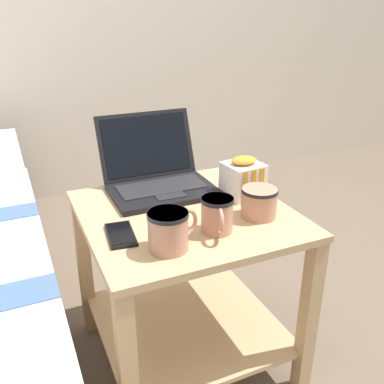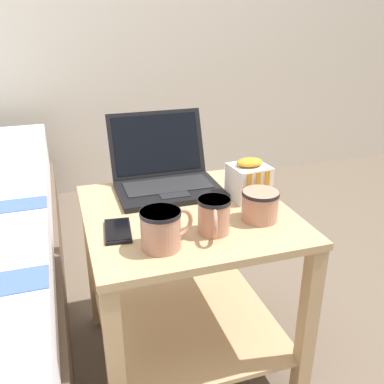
{
  "view_description": "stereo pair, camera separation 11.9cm",
  "coord_description": "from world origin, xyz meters",
  "views": [
    {
      "loc": [
        -0.45,
        -1.05,
        1.11
      ],
      "look_at": [
        0.0,
        -0.04,
        0.63
      ],
      "focal_mm": 40.0,
      "sensor_mm": 36.0,
      "label": 1
    },
    {
      "loc": [
        -0.34,
        -1.1,
        1.11
      ],
      "look_at": [
        0.0,
        -0.04,
        0.63
      ],
      "focal_mm": 40.0,
      "sensor_mm": 36.0,
      "label": 2
    }
  ],
  "objects": [
    {
      "name": "mug_front_right",
      "position": [
        -0.12,
        -0.18,
        0.61
      ],
      "size": [
        0.14,
        0.1,
        0.1
      ],
      "color": "tan",
      "rests_on": "bedside_table"
    },
    {
      "name": "ground_plane",
      "position": [
        0.0,
        0.0,
        0.0
      ],
      "size": [
        8.0,
        8.0,
        0.0
      ],
      "primitive_type": "plane",
      "color": "brown"
    },
    {
      "name": "snack_bag",
      "position": [
        0.21,
        0.03,
        0.61
      ],
      "size": [
        0.12,
        0.12,
        0.13
      ],
      "color": "white",
      "rests_on": "bedside_table"
    },
    {
      "name": "laptop",
      "position": [
        -0.02,
        0.2,
        0.6
      ],
      "size": [
        0.33,
        0.32,
        0.23
      ],
      "color": "black",
      "rests_on": "bedside_table"
    },
    {
      "name": "mug_front_left",
      "position": [
        0.18,
        -0.11,
        0.6
      ],
      "size": [
        0.14,
        0.11,
        0.09
      ],
      "color": "tan",
      "rests_on": "bedside_table"
    },
    {
      "name": "cell_phone",
      "position": [
        -0.22,
        -0.07,
        0.56
      ],
      "size": [
        0.08,
        0.14,
        0.01
      ],
      "color": "black",
      "rests_on": "bedside_table"
    },
    {
      "name": "bedside_table",
      "position": [
        0.0,
        0.0,
        0.36
      ],
      "size": [
        0.6,
        0.6,
        0.55
      ],
      "color": "tan",
      "rests_on": "ground_plane"
    },
    {
      "name": "mug_mid_center",
      "position": [
        0.03,
        -0.15,
        0.61
      ],
      "size": [
        0.09,
        0.13,
        0.1
      ],
      "color": "tan",
      "rests_on": "bedside_table"
    }
  ]
}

